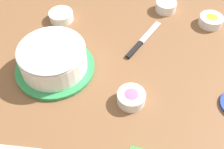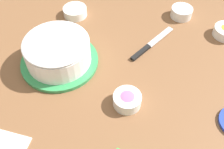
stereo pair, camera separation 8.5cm
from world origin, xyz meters
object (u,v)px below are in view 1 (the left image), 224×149
at_px(sprinkle_bowl_pink, 131,97).
at_px(sprinkle_bowl_green, 61,16).
at_px(frosted_cake, 53,59).
at_px(spreading_knife, 141,42).
at_px(sprinkle_bowl_orange, 166,6).
at_px(sprinkle_bowl_yellow, 211,20).

height_order(sprinkle_bowl_pink, sprinkle_bowl_green, sprinkle_bowl_pink).
distance_m(frosted_cake, spreading_knife, 0.34).
xyz_separation_m(spreading_knife, sprinkle_bowl_pink, (-0.05, -0.26, 0.02)).
relative_size(frosted_cake, sprinkle_bowl_green, 2.79).
height_order(spreading_knife, sprinkle_bowl_green, sprinkle_bowl_green).
xyz_separation_m(sprinkle_bowl_pink, sprinkle_bowl_orange, (0.17, 0.47, -0.00)).
bearing_deg(sprinkle_bowl_yellow, sprinkle_bowl_orange, 151.33).
distance_m(sprinkle_bowl_orange, sprinkle_bowl_green, 0.44).
bearing_deg(spreading_knife, sprinkle_bowl_green, 155.96).
height_order(spreading_knife, sprinkle_bowl_pink, sprinkle_bowl_pink).
relative_size(sprinkle_bowl_pink, sprinkle_bowl_orange, 1.01).
bearing_deg(sprinkle_bowl_pink, sprinkle_bowl_orange, 70.09).
bearing_deg(sprinkle_bowl_green, sprinkle_bowl_pink, -56.51).
height_order(frosted_cake, spreading_knife, frosted_cake).
bearing_deg(sprinkle_bowl_pink, sprinkle_bowl_yellow, 47.96).
relative_size(frosted_cake, sprinkle_bowl_pink, 3.08).
bearing_deg(sprinkle_bowl_green, sprinkle_bowl_yellow, -2.85).
height_order(sprinkle_bowl_green, sprinkle_bowl_yellow, sprinkle_bowl_yellow).
xyz_separation_m(frosted_cake, spreading_knife, (0.31, 0.13, -0.05)).
height_order(frosted_cake, sprinkle_bowl_green, frosted_cake).
bearing_deg(sprinkle_bowl_yellow, frosted_cake, -157.94).
bearing_deg(spreading_knife, frosted_cake, -157.20).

